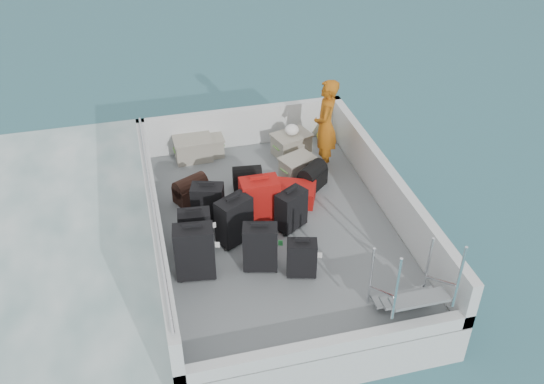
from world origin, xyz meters
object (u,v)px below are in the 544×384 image
(suitcase_1, at_px, (195,231))
(suitcase_2, at_px, (208,205))
(suitcase_4, at_px, (234,221))
(crate_1, at_px, (207,147))
(suitcase_5, at_px, (260,202))
(crate_0, at_px, (193,150))
(suitcase_0, at_px, (195,253))
(crate_2, at_px, (291,145))
(suitcase_8, at_px, (292,193))
(passenger, at_px, (326,126))
(crate_3, at_px, (297,167))
(suitcase_7, at_px, (291,210))
(suitcase_6, at_px, (302,259))
(suitcase_3, at_px, (260,248))

(suitcase_1, relative_size, suitcase_2, 0.99)
(suitcase_4, bearing_deg, crate_1, 60.99)
(suitcase_5, height_order, crate_0, suitcase_5)
(suitcase_4, bearing_deg, suitcase_1, 157.76)
(suitcase_0, height_order, suitcase_1, suitcase_0)
(crate_2, bearing_deg, suitcase_8, -105.25)
(suitcase_4, bearing_deg, passenger, 10.91)
(crate_1, bearing_deg, crate_0, -167.19)
(suitcase_8, xyz_separation_m, crate_3, (0.27, 0.67, 0.02))
(crate_0, height_order, crate_3, crate_0)
(crate_2, xyz_separation_m, crate_3, (-0.09, -0.67, -0.03))
(suitcase_7, xyz_separation_m, suitcase_8, (0.20, 0.63, -0.17))
(suitcase_1, bearing_deg, suitcase_6, -27.20)
(crate_2, bearing_deg, passenger, -52.46)
(crate_0, bearing_deg, passenger, -20.80)
(suitcase_2, distance_m, suitcase_5, 0.75)
(crate_1, bearing_deg, suitcase_7, -69.42)
(suitcase_8, height_order, crate_2, crate_2)
(suitcase_1, bearing_deg, suitcase_7, 12.65)
(crate_2, bearing_deg, suitcase_7, -105.95)
(suitcase_3, xyz_separation_m, suitcase_5, (0.22, 0.95, 0.03))
(suitcase_2, xyz_separation_m, crate_0, (0.04, 1.84, -0.15))
(crate_2, bearing_deg, suitcase_5, -119.08)
(suitcase_5, bearing_deg, suitcase_1, -159.37)
(suitcase_1, height_order, suitcase_8, suitcase_1)
(crate_0, bearing_deg, suitcase_1, -97.26)
(suitcase_8, height_order, crate_3, crate_3)
(suitcase_1, bearing_deg, suitcase_8, 32.39)
(suitcase_1, bearing_deg, crate_0, 88.81)
(suitcase_8, bearing_deg, passenger, -20.23)
(suitcase_2, bearing_deg, suitcase_3, -48.90)
(suitcase_1, bearing_deg, suitcase_5, 26.77)
(suitcase_3, height_order, crate_2, suitcase_3)
(suitcase_6, bearing_deg, suitcase_8, 93.27)
(suitcase_0, relative_size, crate_2, 1.33)
(suitcase_2, xyz_separation_m, suitcase_4, (0.29, -0.49, 0.02))
(suitcase_6, bearing_deg, suitcase_3, 167.20)
(suitcase_6, bearing_deg, crate_2, 91.61)
(suitcase_5, distance_m, crate_3, 1.42)
(suitcase_1, bearing_deg, passenger, 39.98)
(passenger, bearing_deg, suitcase_7, -9.66)
(suitcase_8, bearing_deg, crate_0, 62.88)
(suitcase_0, relative_size, suitcase_6, 1.45)
(suitcase_3, distance_m, suitcase_7, 0.97)
(suitcase_0, height_order, suitcase_7, suitcase_0)
(suitcase_5, bearing_deg, crate_2, 60.84)
(suitcase_0, relative_size, crate_3, 1.55)
(suitcase_0, height_order, crate_0, suitcase_0)
(crate_1, bearing_deg, crate_2, -12.44)
(suitcase_2, xyz_separation_m, suitcase_5, (0.73, -0.18, 0.05))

